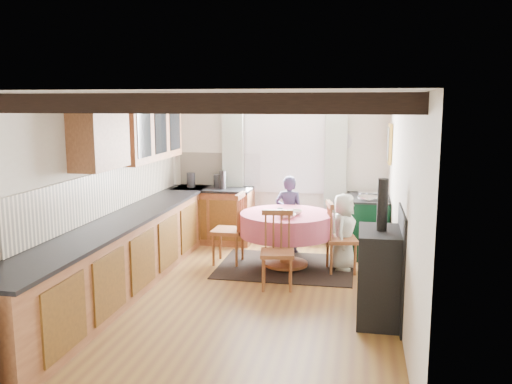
% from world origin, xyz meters
% --- Properties ---
extents(floor, '(3.60, 5.50, 0.00)m').
position_xyz_m(floor, '(0.00, 0.00, 0.00)').
color(floor, olive).
rests_on(floor, ground).
extents(ceiling, '(3.60, 5.50, 0.00)m').
position_xyz_m(ceiling, '(0.00, 0.00, 2.40)').
color(ceiling, white).
rests_on(ceiling, ground).
extents(wall_back, '(3.60, 0.00, 2.40)m').
position_xyz_m(wall_back, '(0.00, 2.75, 1.20)').
color(wall_back, silver).
rests_on(wall_back, ground).
extents(wall_front, '(3.60, 0.00, 2.40)m').
position_xyz_m(wall_front, '(0.00, -2.75, 1.20)').
color(wall_front, silver).
rests_on(wall_front, ground).
extents(wall_left, '(0.00, 5.50, 2.40)m').
position_xyz_m(wall_left, '(-1.80, 0.00, 1.20)').
color(wall_left, silver).
rests_on(wall_left, ground).
extents(wall_right, '(0.00, 5.50, 2.40)m').
position_xyz_m(wall_right, '(1.80, 0.00, 1.20)').
color(wall_right, silver).
rests_on(wall_right, ground).
extents(beam_a, '(3.60, 0.16, 0.16)m').
position_xyz_m(beam_a, '(0.00, -2.00, 2.31)').
color(beam_a, black).
rests_on(beam_a, ceiling).
extents(beam_b, '(3.60, 0.16, 0.16)m').
position_xyz_m(beam_b, '(0.00, -1.00, 2.31)').
color(beam_b, black).
rests_on(beam_b, ceiling).
extents(beam_c, '(3.60, 0.16, 0.16)m').
position_xyz_m(beam_c, '(0.00, 0.00, 2.31)').
color(beam_c, black).
rests_on(beam_c, ceiling).
extents(beam_d, '(3.60, 0.16, 0.16)m').
position_xyz_m(beam_d, '(0.00, 1.00, 2.31)').
color(beam_d, black).
rests_on(beam_d, ceiling).
extents(beam_e, '(3.60, 0.16, 0.16)m').
position_xyz_m(beam_e, '(0.00, 2.00, 2.31)').
color(beam_e, black).
rests_on(beam_e, ceiling).
extents(splash_left, '(0.02, 4.50, 0.55)m').
position_xyz_m(splash_left, '(-1.78, 0.30, 1.20)').
color(splash_left, beige).
rests_on(splash_left, wall_left).
extents(splash_back, '(1.40, 0.02, 0.55)m').
position_xyz_m(splash_back, '(-1.00, 2.73, 1.20)').
color(splash_back, beige).
rests_on(splash_back, wall_back).
extents(base_cabinet_left, '(0.60, 5.30, 0.88)m').
position_xyz_m(base_cabinet_left, '(-1.50, 0.00, 0.44)').
color(base_cabinet_left, '#9E6138').
rests_on(base_cabinet_left, floor).
extents(base_cabinet_back, '(1.30, 0.60, 0.88)m').
position_xyz_m(base_cabinet_back, '(-1.05, 2.45, 0.44)').
color(base_cabinet_back, '#9E6138').
rests_on(base_cabinet_back, floor).
extents(worktop_left, '(0.64, 5.30, 0.04)m').
position_xyz_m(worktop_left, '(-1.48, 0.00, 0.90)').
color(worktop_left, black).
rests_on(worktop_left, base_cabinet_left).
extents(worktop_back, '(1.30, 0.64, 0.04)m').
position_xyz_m(worktop_back, '(-1.05, 2.43, 0.90)').
color(worktop_back, black).
rests_on(worktop_back, base_cabinet_back).
extents(wall_cabinet_glass, '(0.34, 1.80, 0.90)m').
position_xyz_m(wall_cabinet_glass, '(-1.63, 1.20, 1.95)').
color(wall_cabinet_glass, '#9E6138').
rests_on(wall_cabinet_glass, wall_left).
extents(wall_cabinet_solid, '(0.34, 0.90, 0.70)m').
position_xyz_m(wall_cabinet_solid, '(-1.63, -0.30, 1.90)').
color(wall_cabinet_solid, '#9E6138').
rests_on(wall_cabinet_solid, wall_left).
extents(window_frame, '(1.34, 0.03, 1.54)m').
position_xyz_m(window_frame, '(0.10, 2.73, 1.60)').
color(window_frame, white).
rests_on(window_frame, wall_back).
extents(window_pane, '(1.20, 0.01, 1.40)m').
position_xyz_m(window_pane, '(0.10, 2.74, 1.60)').
color(window_pane, white).
rests_on(window_pane, wall_back).
extents(curtain_left, '(0.35, 0.10, 2.10)m').
position_xyz_m(curtain_left, '(-0.75, 2.65, 1.10)').
color(curtain_left, '#BDBDBD').
rests_on(curtain_left, wall_back).
extents(curtain_right, '(0.35, 0.10, 2.10)m').
position_xyz_m(curtain_right, '(0.95, 2.65, 1.10)').
color(curtain_right, '#BDBDBD').
rests_on(curtain_right, wall_back).
extents(curtain_rod, '(2.00, 0.03, 0.03)m').
position_xyz_m(curtain_rod, '(0.10, 2.65, 2.20)').
color(curtain_rod, black).
rests_on(curtain_rod, wall_back).
extents(wall_picture, '(0.04, 0.50, 0.60)m').
position_xyz_m(wall_picture, '(1.77, 2.30, 1.70)').
color(wall_picture, gold).
rests_on(wall_picture, wall_right).
extents(wall_plate, '(0.30, 0.02, 0.30)m').
position_xyz_m(wall_plate, '(1.05, 2.72, 1.70)').
color(wall_plate, silver).
rests_on(wall_plate, wall_back).
extents(rug, '(1.90, 1.48, 0.01)m').
position_xyz_m(rug, '(0.34, 1.27, 0.01)').
color(rug, black).
rests_on(rug, floor).
extents(dining_table, '(1.30, 1.30, 0.78)m').
position_xyz_m(dining_table, '(0.34, 1.27, 0.39)').
color(dining_table, '#B25666').
rests_on(dining_table, floor).
extents(chair_near, '(0.48, 0.50, 0.98)m').
position_xyz_m(chair_near, '(0.35, 0.39, 0.49)').
color(chair_near, brown).
rests_on(chair_near, floor).
extents(chair_left, '(0.48, 0.46, 1.04)m').
position_xyz_m(chair_left, '(-0.51, 1.30, 0.52)').
color(chair_left, brown).
rests_on(chair_left, floor).
extents(chair_right, '(0.52, 0.50, 0.99)m').
position_xyz_m(chair_right, '(1.12, 1.21, 0.49)').
color(chair_right, brown).
rests_on(chair_right, floor).
extents(aga_range, '(0.64, 0.99, 0.92)m').
position_xyz_m(aga_range, '(1.47, 2.17, 0.46)').
color(aga_range, black).
rests_on(aga_range, floor).
extents(cast_iron_stove, '(0.46, 0.77, 1.54)m').
position_xyz_m(cast_iron_stove, '(1.58, -0.41, 0.77)').
color(cast_iron_stove, black).
rests_on(cast_iron_stove, floor).
extents(child_far, '(0.46, 0.32, 1.21)m').
position_xyz_m(child_far, '(0.28, 2.05, 0.61)').
color(child_far, '#2D2C48').
rests_on(child_far, floor).
extents(child_right, '(0.44, 0.58, 1.08)m').
position_xyz_m(child_right, '(1.14, 1.33, 0.54)').
color(child_right, beige).
rests_on(child_right, floor).
extents(bowl_a, '(0.29, 0.29, 0.06)m').
position_xyz_m(bowl_a, '(0.40, 0.95, 0.81)').
color(bowl_a, silver).
rests_on(bowl_a, dining_table).
extents(bowl_b, '(0.26, 0.26, 0.06)m').
position_xyz_m(bowl_b, '(0.47, 1.19, 0.82)').
color(bowl_b, silver).
rests_on(bowl_b, dining_table).
extents(cup, '(0.10, 0.10, 0.09)m').
position_xyz_m(cup, '(0.27, 1.17, 0.83)').
color(cup, silver).
rests_on(cup, dining_table).
extents(canister_tall, '(0.14, 0.14, 0.24)m').
position_xyz_m(canister_tall, '(-1.42, 2.42, 1.04)').
color(canister_tall, '#262628').
rests_on(canister_tall, worktop_back).
extents(canister_wide, '(0.20, 0.20, 0.22)m').
position_xyz_m(canister_wide, '(-0.94, 2.48, 1.03)').
color(canister_wide, '#262628').
rests_on(canister_wide, worktop_back).
extents(canister_slim, '(0.11, 0.11, 0.30)m').
position_xyz_m(canister_slim, '(-0.86, 2.36, 1.07)').
color(canister_slim, '#262628').
rests_on(canister_slim, worktop_back).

